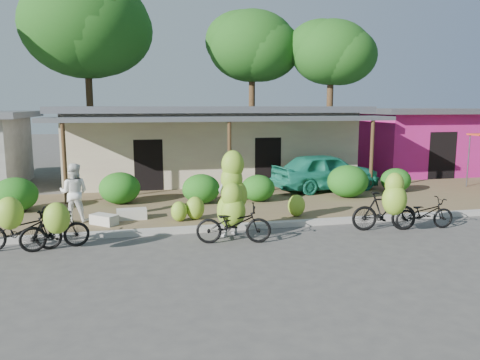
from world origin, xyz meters
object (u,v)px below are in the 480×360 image
(tree_near_right, at_px, (327,51))
(tree_center_right, at_px, (248,45))
(bike_far_right, at_px, (424,213))
(tree_far_center, at_px, (82,25))
(sack_near, at_px, (132,214))
(sack_far, at_px, (104,220))
(bike_far_left, at_px, (19,228))
(bystander, at_px, (74,193))
(bike_left, at_px, (55,227))
(bike_center, at_px, (233,208))
(teal_van, at_px, (326,171))
(bike_right, at_px, (387,206))
(vendor, at_px, (229,199))

(tree_near_right, bearing_deg, tree_center_right, 153.43)
(tree_near_right, relative_size, bike_far_right, 4.71)
(tree_far_center, bearing_deg, sack_near, -80.13)
(tree_center_right, distance_m, sack_far, 16.96)
(bike_far_left, relative_size, bystander, 1.16)
(tree_near_right, relative_size, sack_near, 9.53)
(bike_far_left, xyz_separation_m, bike_left, (0.82, -0.16, -0.00))
(bike_center, height_order, bystander, bike_center)
(tree_center_right, xyz_separation_m, teal_van, (0.61, -10.02, -6.00))
(tree_near_right, bearing_deg, bike_right, -106.53)
(bike_far_left, relative_size, teal_van, 0.45)
(bike_left, distance_m, sack_near, 2.92)
(bike_right, relative_size, bystander, 1.11)
(bike_far_left, distance_m, bike_center, 5.07)
(sack_near, relative_size, sack_far, 1.13)
(bike_center, xyz_separation_m, bystander, (-4.07, 2.45, 0.12))
(bike_right, xyz_separation_m, sack_far, (-7.44, 2.11, -0.45))
(sack_near, distance_m, teal_van, 8.09)
(bike_left, xyz_separation_m, sack_near, (1.73, 2.33, -0.30))
(bike_right, xyz_separation_m, sack_near, (-6.69, 2.57, -0.44))
(bike_far_right, bearing_deg, vendor, 89.24)
(bike_right, bearing_deg, bike_center, 96.21)
(tree_center_right, height_order, bike_left, tree_center_right)
(tree_far_center, xyz_separation_m, sack_near, (2.22, -12.74, -7.27))
(bike_left, xyz_separation_m, vendor, (4.23, 0.37, 0.40))
(tree_near_right, xyz_separation_m, sack_far, (-11.53, -11.70, -6.12))
(bystander, bearing_deg, bike_far_left, 78.76)
(tree_far_center, xyz_separation_m, sack_far, (1.47, -13.20, -7.28))
(bike_far_left, bearing_deg, bike_center, -88.21)
(bike_left, bearing_deg, bike_right, -105.91)
(sack_near, relative_size, teal_van, 0.20)
(bike_far_left, relative_size, bike_far_right, 1.12)
(bike_far_left, xyz_separation_m, bike_far_right, (10.45, -0.31, -0.14))
(vendor, bearing_deg, tree_near_right, -154.32)
(tree_near_right, distance_m, bike_far_right, 15.22)
(tree_center_right, height_order, bystander, tree_center_right)
(tree_near_right, height_order, bike_far_left, tree_near_right)
(sack_far, relative_size, vendor, 0.38)
(teal_van, bearing_deg, tree_center_right, -5.85)
(tree_far_center, relative_size, sack_far, 13.45)
(sack_near, distance_m, sack_far, 0.88)
(sack_near, bearing_deg, bike_far_left, -139.71)
(bike_far_right, distance_m, vendor, 5.45)
(bike_center, bearing_deg, bike_far_right, -81.18)
(bike_far_left, height_order, vendor, vendor)
(bike_far_left, bearing_deg, bike_right, -88.57)
(bike_left, height_order, bystander, bystander)
(bike_center, bearing_deg, teal_van, -31.18)
(tree_near_right, height_order, bystander, tree_near_right)
(tree_near_right, relative_size, sack_far, 10.80)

